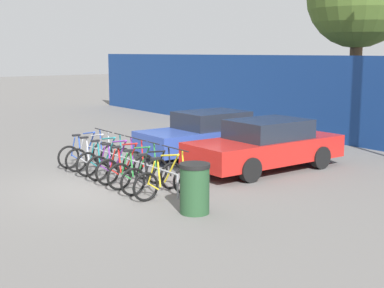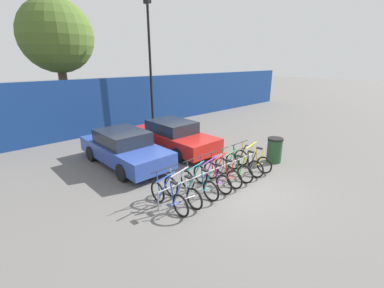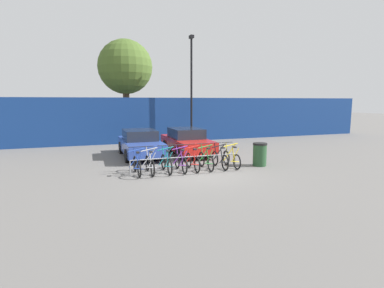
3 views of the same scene
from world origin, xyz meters
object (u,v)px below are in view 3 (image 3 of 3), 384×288
(bicycle_blue, at_px, (137,165))
(car_red, at_px, (187,141))
(bicycle_red, at_px, (193,161))
(trash_bin, at_px, (260,154))
(bicycle_purple, at_px, (181,162))
(lamp_post, at_px, (191,85))
(bicycle_green, at_px, (206,160))
(bike_rack, at_px, (186,158))
(bicycle_teal, at_px, (166,163))
(tree_behind_hoarding, at_px, (125,68))
(bicycle_silver, at_px, (150,164))
(bicycle_black, at_px, (220,159))
(bicycle_yellow, at_px, (231,159))
(car_blue, at_px, (140,143))

(bicycle_blue, xyz_separation_m, car_red, (3.34, 3.86, 0.32))
(bicycle_red, distance_m, trash_bin, 3.13)
(bicycle_purple, xyz_separation_m, lamp_post, (3.26, 7.97, 3.59))
(lamp_post, bearing_deg, bicycle_blue, -122.39)
(bicycle_purple, bearing_deg, bicycle_green, -0.83)
(bike_rack, height_order, bicycle_green, bicycle_green)
(bicycle_teal, distance_m, tree_behind_hoarding, 11.83)
(bicycle_silver, distance_m, bicycle_black, 3.06)
(trash_bin, bearing_deg, bicycle_silver, 177.98)
(bicycle_teal, bearing_deg, bicycle_yellow, -2.64)
(bike_rack, bearing_deg, bicycle_red, -29.34)
(bicycle_teal, xyz_separation_m, bicycle_purple, (0.61, 0.00, 0.00))
(car_blue, relative_size, trash_bin, 4.41)
(bicycle_purple, relative_size, bicycle_black, 1.00)
(lamp_post, relative_size, trash_bin, 7.01)
(tree_behind_hoarding, bearing_deg, bicycle_blue, -95.30)
(bicycle_teal, bearing_deg, bicycle_black, -2.64)
(bicycle_black, bearing_deg, tree_behind_hoarding, 105.58)
(bicycle_red, xyz_separation_m, car_red, (1.01, 3.86, 0.32))
(bicycle_silver, bearing_deg, car_red, 51.31)
(car_blue, bearing_deg, bike_rack, -71.04)
(car_red, bearing_deg, bicycle_black, -86.44)
(bicycle_silver, xyz_separation_m, bicycle_teal, (0.68, 0.00, 0.00))
(car_blue, height_order, car_red, same)
(bike_rack, bearing_deg, car_blue, 108.96)
(bike_rack, bearing_deg, bicycle_yellow, -4.12)
(bicycle_green, distance_m, car_blue, 4.43)
(trash_bin, bearing_deg, car_blue, 139.09)
(bicycle_purple, relative_size, tree_behind_hoarding, 0.24)
(bicycle_yellow, distance_m, tree_behind_hoarding, 12.24)
(bicycle_yellow, height_order, car_blue, car_blue)
(bicycle_black, bearing_deg, trash_bin, -3.18)
(trash_bin, height_order, tree_behind_hoarding, tree_behind_hoarding)
(bike_rack, distance_m, lamp_post, 9.07)
(bicycle_red, bearing_deg, bicycle_blue, 179.16)
(bicycle_teal, relative_size, car_red, 0.37)
(bike_rack, bearing_deg, bicycle_green, -9.75)
(bicycle_teal, xyz_separation_m, bicycle_red, (1.14, 0.00, 0.00))
(bicycle_purple, bearing_deg, car_red, 67.49)
(bicycle_red, bearing_deg, bicycle_silver, 179.16)
(bicycle_green, height_order, trash_bin, bicycle_green)
(bicycle_teal, relative_size, bicycle_purple, 1.00)
(bicycle_teal, xyz_separation_m, bicycle_yellow, (2.94, 0.00, 0.00))
(bicycle_teal, height_order, bicycle_purple, same)
(bicycle_blue, distance_m, tree_behind_hoarding, 11.87)
(bicycle_blue, bearing_deg, bicycle_silver, 1.32)
(lamp_post, height_order, trash_bin, lamp_post)
(bicycle_green, bearing_deg, bike_rack, 166.73)
(bike_rack, relative_size, bicycle_red, 2.73)
(bicycle_teal, bearing_deg, bicycle_green, -2.64)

